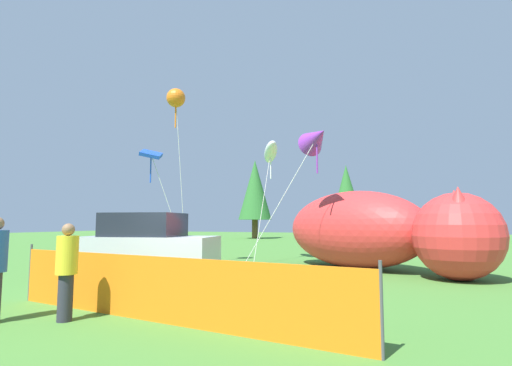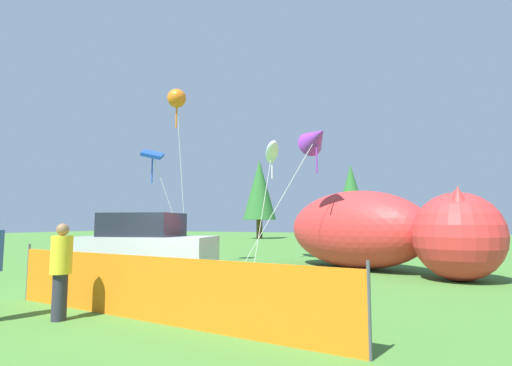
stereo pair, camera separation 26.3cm
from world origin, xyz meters
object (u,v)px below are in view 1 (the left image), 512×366
folding_chair (327,288)px  spectator_in_black_shirt (67,267)px  kite_purple_delta (317,138)px  kite_orange_flower (176,99)px  inflatable_cat (373,233)px  parked_car (148,249)px  kite_blue_box (151,156)px  kite_white_ghost (271,152)px

folding_chair → spectator_in_black_shirt: (-4.38, -2.08, 0.42)m
folding_chair → kite_purple_delta: 7.82m
folding_chair → kite_orange_flower: size_ratio=0.12×
inflatable_cat → kite_purple_delta: 4.21m
parked_car → inflatable_cat: (5.79, 5.96, 0.40)m
kite_purple_delta → kite_blue_box: kite_purple_delta is taller
inflatable_cat → spectator_in_black_shirt: inflatable_cat is taller
parked_car → folding_chair: size_ratio=4.36×
kite_white_ghost → kite_orange_flower: bearing=-126.6°
kite_purple_delta → inflatable_cat: bearing=44.8°
inflatable_cat → spectator_in_black_shirt: 11.07m
kite_blue_box → kite_white_ghost: kite_white_ghost is taller
parked_car → kite_blue_box: (-3.73, 5.02, 3.79)m
spectator_in_black_shirt → kite_orange_flower: bearing=111.5°
kite_purple_delta → kite_white_ghost: size_ratio=0.94×
inflatable_cat → kite_white_ghost: size_ratio=1.46×
kite_orange_flower → kite_blue_box: kite_orange_flower is taller
kite_orange_flower → kite_white_ghost: 5.22m
inflatable_cat → spectator_in_black_shirt: (-4.48, -10.12, -0.44)m
kite_purple_delta → folding_chair: bearing=-75.7°
parked_car → kite_white_ghost: kite_white_ghost is taller
folding_chair → kite_white_ghost: 12.35m
parked_car → kite_purple_delta: 7.02m
parked_car → kite_orange_flower: (-2.06, 4.38, 6.07)m
kite_purple_delta → kite_white_ghost: kite_white_ghost is taller
folding_chair → kite_blue_box: 12.54m
spectator_in_black_shirt → kite_orange_flower: (-3.36, 8.54, 6.10)m
parked_car → kite_white_ghost: 9.32m
parked_car → kite_orange_flower: size_ratio=0.54×
kite_white_ghost → folding_chair: bearing=-65.0°
inflatable_cat → kite_purple_delta: kite_purple_delta is taller
kite_purple_delta → parked_car: bearing=-133.7°
parked_car → inflatable_cat: bearing=34.6°
spectator_in_black_shirt → kite_white_ghost: 13.15m
kite_purple_delta → kite_white_ghost: (-3.22, 4.04, 0.35)m
parked_car → spectator_in_black_shirt: parked_car is taller
inflatable_cat → parked_car: bearing=-101.7°
spectator_in_black_shirt → kite_purple_delta: size_ratio=0.32×
inflatable_cat → spectator_in_black_shirt: bearing=-81.4°
folding_chair → spectator_in_black_shirt: spectator_in_black_shirt is taller
parked_car → kite_orange_flower: bearing=104.0°
folding_chair → kite_purple_delta: (-1.62, 6.33, 4.30)m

